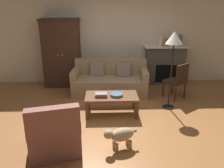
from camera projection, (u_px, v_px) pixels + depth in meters
ground_plane at (116, 121)px, 4.63m from camera, size 9.60×9.60×0.00m
back_wall at (112, 35)px, 6.57m from camera, size 7.20×0.10×2.80m
fireplace at (165, 64)px, 6.66m from camera, size 1.26×0.48×1.12m
armoire at (62, 53)px, 6.37m from camera, size 1.06×0.57×1.87m
couch at (110, 82)px, 5.97m from camera, size 1.98×1.00×0.86m
coffee_table at (112, 98)px, 4.82m from camera, size 1.10×0.60×0.42m
fruit_bowl at (116, 95)px, 4.76m from camera, size 0.27×0.27×0.05m
book_stack at (101, 95)px, 4.73m from camera, size 0.26×0.19×0.08m
mantel_vase_cream at (161, 41)px, 6.41m from camera, size 0.12×0.12×0.27m
mantel_vase_bronze at (167, 42)px, 6.43m from camera, size 0.13×0.13×0.20m
mantel_vase_slate at (180, 40)px, 6.42m from camera, size 0.12×0.12×0.32m
armchair_near_left at (54, 133)px, 3.58m from camera, size 0.92×0.93×0.88m
side_chair_wooden at (178, 79)px, 5.55m from camera, size 0.61×0.61×0.90m
floor_lamp at (174, 43)px, 4.73m from camera, size 0.36×0.36×1.71m
dog at (120, 135)px, 3.66m from camera, size 0.55×0.32×0.39m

